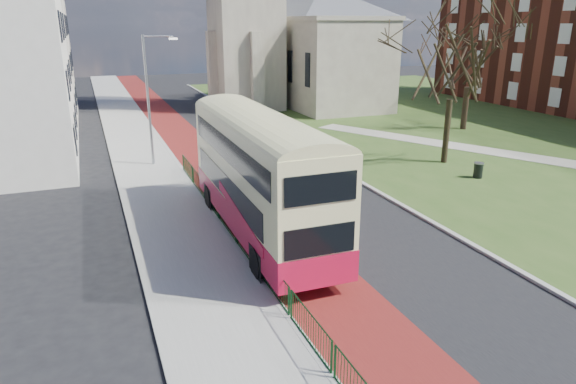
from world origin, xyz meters
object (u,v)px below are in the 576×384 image
bus (260,170)px  litter_bin (478,170)px  winter_tree_far (471,53)px  winter_tree_near (455,46)px  streetlamp (150,94)px

bus → litter_bin: bus is taller
bus → winter_tree_far: bearing=34.1°
winter_tree_far → litter_bin: (-9.01, -12.29, -5.92)m
winter_tree_near → winter_tree_far: size_ratio=1.15×
litter_bin → winter_tree_near: bearing=83.8°
streetlamp → bus: (2.69, -13.39, -1.66)m
winter_tree_near → litter_bin: (-0.40, -3.70, -6.91)m
winter_tree_near → winter_tree_far: bearing=44.9°
bus → winter_tree_far: 28.70m
streetlamp → winter_tree_far: bearing=5.1°
litter_bin → winter_tree_far: bearing=53.7°
streetlamp → winter_tree_far: (26.43, 2.35, 1.83)m
winter_tree_near → litter_bin: size_ratio=11.57×
winter_tree_far → litter_bin: 16.35m
winter_tree_far → winter_tree_near: bearing=-135.1°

